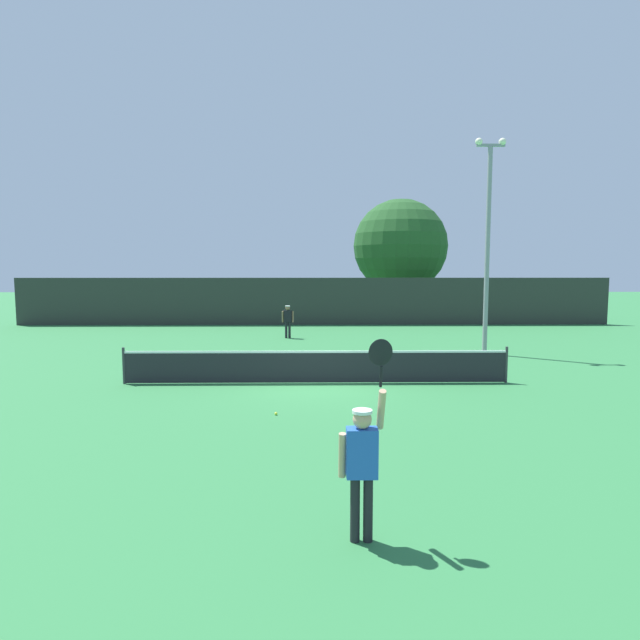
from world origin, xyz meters
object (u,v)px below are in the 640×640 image
player_receiving (288,318)px  parked_car_near (208,303)px  light_pole (488,233)px  parked_car_mid (341,302)px  tennis_ball (276,414)px  large_tree (400,246)px  player_serving (363,454)px

player_receiving → parked_car_near: 16.04m
light_pole → parked_car_near: light_pole is taller
light_pole → parked_car_mid: bearing=103.2°
tennis_ball → parked_car_near: parked_car_near is taller
light_pole → large_tree: size_ratio=1.02×
light_pole → parked_car_near: 24.65m
player_serving → large_tree: bearing=79.9°
player_receiving → player_serving: bearing=95.3°
tennis_ball → parked_car_near: size_ratio=0.02×
player_serving → light_pole: (6.17, 14.34, 3.61)m
player_receiving → light_pole: size_ratio=0.19×
player_serving → player_receiving: bearing=95.3°
parked_car_near → tennis_ball: bearing=-80.2°
player_receiving → parked_car_mid: size_ratio=0.37×
player_receiving → tennis_ball: size_ratio=23.14×
large_tree → light_pole: bearing=-87.5°
player_receiving → tennis_ball: (0.34, -13.52, -0.92)m
player_receiving → parked_car_near: bearing=-65.4°
player_receiving → tennis_ball: bearing=91.5°
player_serving → parked_car_near: 34.82m
player_receiving → large_tree: size_ratio=0.19×
light_pole → tennis_ball: bearing=-131.3°
tennis_ball → parked_car_mid: (3.03, 28.32, 0.74)m
large_tree → parked_car_mid: bearing=138.7°
large_tree → player_receiving: bearing=-122.5°
player_receiving → large_tree: 14.06m
tennis_ball → player_serving: bearing=-75.6°
parked_car_mid → parked_car_near: bearing=-179.2°
player_receiving → parked_car_mid: (3.38, 14.81, -0.18)m
parked_car_mid → large_tree: bearing=-41.8°
player_serving → parked_car_near: player_serving is taller
player_serving → large_tree: size_ratio=0.31×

